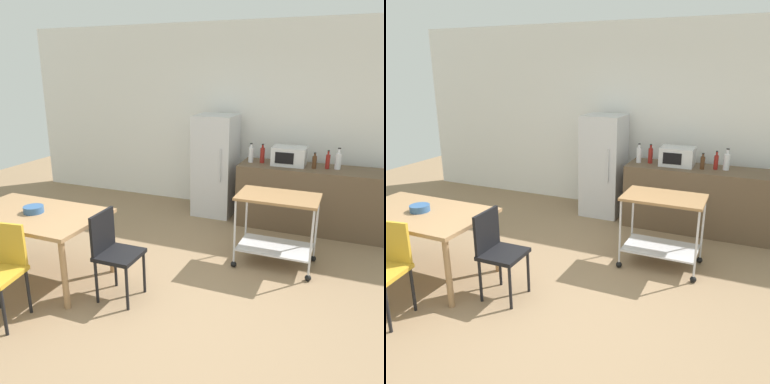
% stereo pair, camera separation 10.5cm
% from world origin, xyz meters
% --- Properties ---
extents(ground_plane, '(12.00, 12.00, 0.00)m').
position_xyz_m(ground_plane, '(0.00, 0.00, 0.00)').
color(ground_plane, '#8C7051').
extents(back_wall, '(8.40, 0.12, 2.90)m').
position_xyz_m(back_wall, '(0.00, 3.20, 1.45)').
color(back_wall, white).
rests_on(back_wall, ground_plane).
extents(kitchen_counter, '(2.00, 0.64, 0.90)m').
position_xyz_m(kitchen_counter, '(0.90, 2.60, 0.45)').
color(kitchen_counter, brown).
rests_on(kitchen_counter, ground_plane).
extents(dining_table, '(1.50, 0.90, 0.75)m').
position_xyz_m(dining_table, '(-1.66, 0.02, 0.67)').
color(dining_table, '#A37A51').
rests_on(dining_table, ground_plane).
extents(chair_black, '(0.41, 0.41, 0.89)m').
position_xyz_m(chair_black, '(-0.66, -0.00, 0.52)').
color(chair_black, black).
rests_on(chair_black, ground_plane).
extents(refrigerator, '(0.60, 0.63, 1.55)m').
position_xyz_m(refrigerator, '(-0.55, 2.70, 0.78)').
color(refrigerator, silver).
rests_on(refrigerator, ground_plane).
extents(kitchen_cart, '(0.91, 0.57, 0.85)m').
position_xyz_m(kitchen_cart, '(0.68, 1.30, 0.57)').
color(kitchen_cart, olive).
rests_on(kitchen_cart, ground_plane).
extents(bottle_hot_sauce, '(0.07, 0.07, 0.28)m').
position_xyz_m(bottle_hot_sauce, '(0.03, 2.59, 1.02)').
color(bottle_hot_sauce, silver).
rests_on(bottle_hot_sauce, kitchen_counter).
extents(bottle_soy_sauce, '(0.07, 0.07, 0.27)m').
position_xyz_m(bottle_soy_sauce, '(0.19, 2.62, 1.02)').
color(bottle_soy_sauce, maroon).
rests_on(bottle_soy_sauce, kitchen_counter).
extents(microwave, '(0.46, 0.35, 0.26)m').
position_xyz_m(microwave, '(0.57, 2.62, 1.03)').
color(microwave, silver).
rests_on(microwave, kitchen_counter).
extents(bottle_sesame_oil, '(0.06, 0.06, 0.22)m').
position_xyz_m(bottle_sesame_oil, '(0.93, 2.55, 0.99)').
color(bottle_sesame_oil, '#4C2D19').
rests_on(bottle_sesame_oil, kitchen_counter).
extents(bottle_olive_oil, '(0.06, 0.06, 0.25)m').
position_xyz_m(bottle_olive_oil, '(1.09, 2.61, 1.00)').
color(bottle_olive_oil, maroon).
rests_on(bottle_olive_oil, kitchen_counter).
extents(bottle_sparkling_water, '(0.08, 0.08, 0.29)m').
position_xyz_m(bottle_sparkling_water, '(1.23, 2.63, 1.02)').
color(bottle_sparkling_water, silver).
rests_on(bottle_sparkling_water, kitchen_counter).
extents(fruit_bowl, '(0.21, 0.21, 0.07)m').
position_xyz_m(fruit_bowl, '(-1.65, 0.03, 0.79)').
color(fruit_bowl, '#33598C').
rests_on(fruit_bowl, dining_table).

